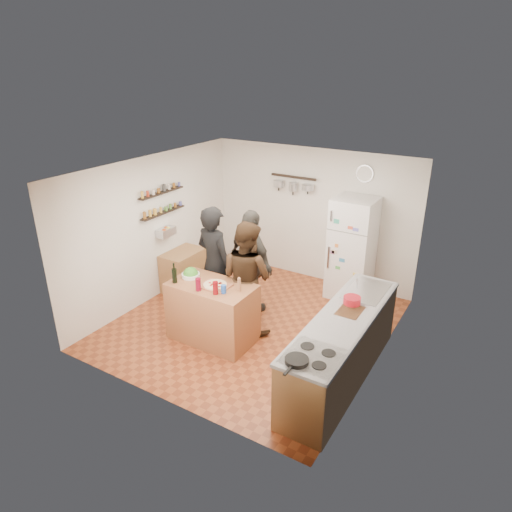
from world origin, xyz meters
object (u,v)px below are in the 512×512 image
Objects in this scene: pepper_mill at (239,286)px; wine_bottle at (174,276)px; salad_bowl at (191,275)px; person_back at (251,262)px; prep_island at (213,312)px; skillet at (297,360)px; side_table at (184,270)px; person_left at (214,264)px; fridge at (352,248)px; salt_canister at (224,289)px; wall_clock at (365,174)px; counter_run at (342,349)px; person_center at (247,277)px; red_bowl at (352,300)px.

wine_bottle is at bearing -164.13° from pepper_mill.
person_back is at bearing 65.25° from salad_bowl.
skillet is at bearing -28.74° from prep_island.
side_table is (-1.48, 0.03, -0.52)m from person_back.
fridge is at bearing -119.87° from person_left.
wall_clock is (0.95, 2.86, 1.18)m from salt_canister.
fridge is at bearing 100.67° from skillet.
side_table is at bearing 143.40° from prep_island.
wall_clock reaches higher than pepper_mill.
side_table is (-3.44, 0.96, -0.09)m from counter_run.
wall_clock reaches higher than prep_island.
counter_run is 10.10× the size of skillet.
person_back is (0.04, 1.04, 0.43)m from prep_island.
person_center is at bearing -117.09° from fridge.
salt_canister is 0.06× the size of person_left.
person_back is 5.87× the size of wall_clock.
counter_run is 0.65m from red_bowl.
red_bowl is at bearing 10.86° from salad_bowl.
person_left is at bearing 144.62° from skillet.
pepper_mill is (0.95, 0.27, -0.03)m from wine_bottle.
person_back reaches higher than counter_run.
pepper_mill is 0.70× the size of red_bowl.
salt_canister is (0.80, 0.10, -0.05)m from wine_bottle.
pepper_mill is 0.63× the size of skillet.
prep_island is 0.79m from wine_bottle.
prep_island is 0.71× the size of person_back.
person_left is at bearing 7.33° from person_center.
person_left reaches higher than red_bowl.
person_center is at bearing 166.64° from counter_run.
person_back reaches higher than pepper_mill.
wine_bottle is 3.16m from fridge.
person_back is (0.46, 0.99, -0.06)m from salad_bowl.
counter_run is 11.34× the size of red_bowl.
fridge is at bearing -90.00° from wall_clock.
wine_bottle is at bearing 53.90° from person_center.
wall_clock is at bearing 90.00° from fridge.
person_left is 0.63m from person_center.
salad_bowl is 0.84m from person_center.
wall_clock is (1.59, 2.19, 1.20)m from person_left.
salt_canister reaches higher than red_bowl.
side_table is (-2.69, -1.34, -0.54)m from fridge.
salad_bowl is at bearing 73.50° from wine_bottle.
wall_clock reaches higher than counter_run.
person_back reaches higher than salt_canister.
pepper_mill is 2.24m from side_table.
person_center is (-0.17, 0.47, -0.11)m from pepper_mill.
wall_clock reaches higher than salt_canister.
wine_bottle is at bearing 89.09° from person_back.
person_center is 2.73m from wall_clock.
prep_island is 0.64m from salad_bowl.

